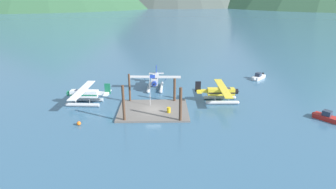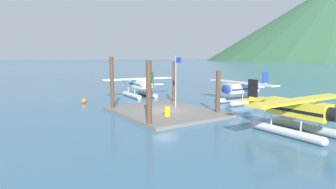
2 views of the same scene
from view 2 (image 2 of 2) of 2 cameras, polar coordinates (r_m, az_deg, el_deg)
ground_plane at (r=28.91m, az=-0.68°, el=-3.81°), size 1200.00×1200.00×0.00m
dock_platform at (r=28.88m, az=-0.68°, el=-3.52°), size 11.43×8.99×0.30m
piling_near_left at (r=30.44m, az=-11.36°, el=2.14°), size 0.41×0.41×5.80m
piling_near_right at (r=22.74m, az=-3.90°, el=0.04°), size 0.46×0.46×5.49m
piling_far_left at (r=34.33m, az=1.23°, el=2.42°), size 0.36×0.36×5.23m
piling_far_right at (r=28.09m, az=10.16°, el=0.30°), size 0.44×0.44×4.42m
flagpole at (r=29.77m, az=1.75°, el=3.90°), size 0.95×0.10×5.58m
fuel_drum at (r=25.97m, az=-0.15°, el=-3.46°), size 0.62×0.62×0.88m
mooring_buoy at (r=36.59m, az=-16.77°, el=-1.22°), size 0.62×0.62×0.62m
seaplane_yellow_stbd_fwd at (r=23.03m, az=24.75°, el=-3.50°), size 7.98×10.42×3.84m
seaplane_white_port_fwd at (r=40.77m, az=-5.90°, el=1.75°), size 7.97×10.47×3.84m
seaplane_silver_bow_centre at (r=36.05m, az=14.85°, el=0.76°), size 10.45×7.98×3.84m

